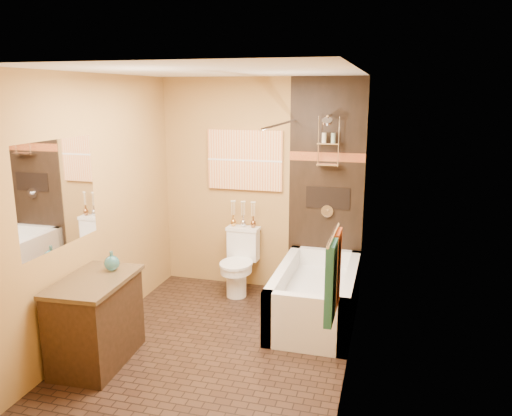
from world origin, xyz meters
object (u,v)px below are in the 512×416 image
(toilet, at_px, (239,262))
(vanity, at_px, (96,320))
(sunset_painting, at_px, (245,160))
(bathtub, at_px, (316,299))

(toilet, distance_m, vanity, 1.96)
(sunset_painting, height_order, toilet, sunset_painting)
(bathtub, xyz_separation_m, toilet, (-0.98, 0.47, 0.16))
(bathtub, bearing_deg, vanity, -141.96)
(sunset_painting, xyz_separation_m, toilet, (0.00, -0.26, -1.17))
(bathtub, relative_size, vanity, 1.66)
(bathtub, bearing_deg, sunset_painting, 143.55)
(toilet, bearing_deg, sunset_painting, 92.83)
(sunset_painting, xyz_separation_m, vanity, (-0.74, -2.07, -1.16))
(bathtub, distance_m, vanity, 2.20)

